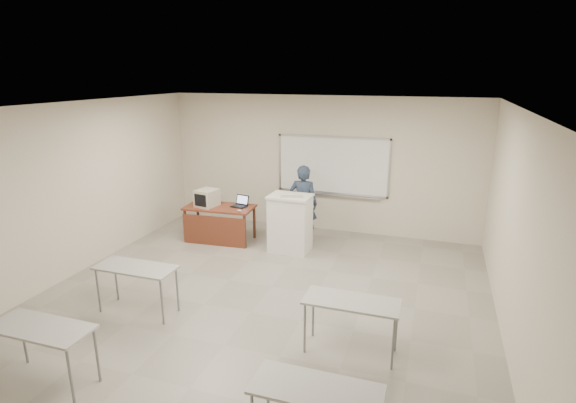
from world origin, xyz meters
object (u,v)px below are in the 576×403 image
(mouse, at_px, (239,211))
(keyboard, at_px, (292,197))
(whiteboard, at_px, (333,166))
(crt_monitor, at_px, (207,198))
(presenter, at_px, (303,204))
(instructor_desk, at_px, (218,217))
(podium, at_px, (290,223))
(laptop, at_px, (240,204))

(mouse, bearing_deg, keyboard, -1.40)
(whiteboard, xyz_separation_m, mouse, (-1.55, -1.57, -0.71))
(whiteboard, xyz_separation_m, keyboard, (-0.43, -1.59, -0.31))
(crt_monitor, xyz_separation_m, keyboard, (1.92, -0.16, 0.24))
(whiteboard, distance_m, presenter, 1.16)
(crt_monitor, relative_size, keyboard, 1.03)
(mouse, bearing_deg, instructor_desk, 170.50)
(crt_monitor, bearing_deg, instructor_desk, -0.47)
(whiteboard, bearing_deg, instructor_desk, -144.83)
(instructor_desk, height_order, presenter, presenter)
(whiteboard, bearing_deg, podium, -108.81)
(keyboard, height_order, presenter, presenter)
(presenter, bearing_deg, whiteboard, -117.17)
(whiteboard, bearing_deg, laptop, -144.46)
(keyboard, bearing_deg, laptop, 150.53)
(podium, bearing_deg, keyboard, -58.64)
(instructor_desk, relative_size, presenter, 0.87)
(whiteboard, xyz_separation_m, instructor_desk, (-2.10, -1.48, -0.94))
(podium, height_order, keyboard, keyboard)
(keyboard, distance_m, presenter, 0.80)
(keyboard, bearing_deg, crt_monitor, 162.18)
(crt_monitor, relative_size, laptop, 1.45)
(podium, distance_m, keyboard, 0.60)
(instructor_desk, bearing_deg, presenter, 16.24)
(presenter, bearing_deg, laptop, 13.39)
(crt_monitor, bearing_deg, presenter, 27.35)
(podium, xyz_separation_m, laptop, (-1.20, 0.25, 0.22))
(whiteboard, height_order, laptop, whiteboard)
(whiteboard, bearing_deg, presenter, -115.43)
(mouse, bearing_deg, laptop, 112.61)
(whiteboard, height_order, crt_monitor, whiteboard)
(instructor_desk, distance_m, presenter, 1.82)
(whiteboard, relative_size, keyboard, 5.80)
(instructor_desk, height_order, crt_monitor, crt_monitor)
(instructor_desk, xyz_separation_m, presenter, (1.69, 0.61, 0.28))
(whiteboard, height_order, podium, whiteboard)
(laptop, height_order, presenter, presenter)
(podium, bearing_deg, mouse, -172.90)
(mouse, height_order, presenter, presenter)
(crt_monitor, bearing_deg, laptop, 29.38)
(podium, relative_size, laptop, 3.79)
(mouse, xyz_separation_m, presenter, (1.14, 0.70, 0.06))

